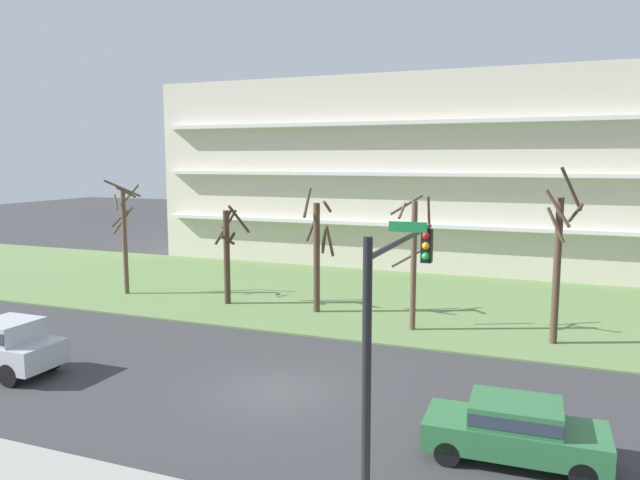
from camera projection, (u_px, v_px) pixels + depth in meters
name	position (u px, v px, depth m)	size (l,w,h in m)	color
ground	(276.00, 391.00, 19.69)	(160.00, 160.00, 0.00)	#38383A
grass_lawn_strip	(387.00, 299.00, 32.60)	(80.00, 16.00, 0.08)	#66844C
apartment_building	(438.00, 172.00, 44.74)	(39.64, 13.13, 13.19)	beige
tree_far_left	(125.00, 233.00, 33.29)	(2.17, 2.17, 6.49)	brown
tree_left	(228.00, 251.00, 31.05)	(1.84, 1.82, 5.31)	#423023
tree_center	(318.00, 251.00, 29.31)	(1.40, 1.44, 6.16)	#4C3828
tree_right	(413.00, 259.00, 26.24)	(1.87, 1.72, 6.05)	brown
tree_far_right	(558.00, 261.00, 24.09)	(1.47, 1.69, 7.27)	#4C3828
sedan_green_near_left	(515.00, 428.00, 14.99)	(4.45, 1.92, 1.57)	#2D6B3D
traffic_signal_mast	(394.00, 312.00, 13.07)	(0.90, 5.85, 6.12)	black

